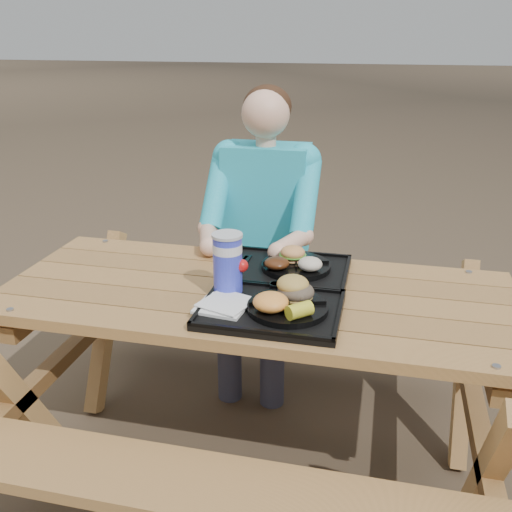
# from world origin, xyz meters

# --- Properties ---
(ground) EXTENTS (60.00, 60.00, 0.00)m
(ground) POSITION_xyz_m (0.00, 0.00, 0.00)
(ground) COLOR #999999
(ground) RESTS_ON ground
(picnic_table) EXTENTS (1.80, 1.49, 0.75)m
(picnic_table) POSITION_xyz_m (0.00, 0.00, 0.38)
(picnic_table) COLOR #999999
(picnic_table) RESTS_ON ground
(tray_near) EXTENTS (0.45, 0.35, 0.02)m
(tray_near) POSITION_xyz_m (0.09, -0.16, 0.76)
(tray_near) COLOR black
(tray_near) RESTS_ON picnic_table
(tray_far) EXTENTS (0.45, 0.35, 0.02)m
(tray_far) POSITION_xyz_m (0.08, 0.17, 0.76)
(tray_far) COLOR black
(tray_far) RESTS_ON picnic_table
(plate_near) EXTENTS (0.26, 0.26, 0.02)m
(plate_near) POSITION_xyz_m (0.14, -0.17, 0.78)
(plate_near) COLOR black
(plate_near) RESTS_ON tray_near
(plate_far) EXTENTS (0.26, 0.26, 0.02)m
(plate_far) POSITION_xyz_m (0.11, 0.18, 0.78)
(plate_far) COLOR black
(plate_far) RESTS_ON tray_far
(napkin_stack) EXTENTS (0.17, 0.17, 0.02)m
(napkin_stack) POSITION_xyz_m (-0.07, -0.19, 0.78)
(napkin_stack) COLOR silver
(napkin_stack) RESTS_ON tray_near
(soda_cup) EXTENTS (0.10, 0.10, 0.20)m
(soda_cup) POSITION_xyz_m (-0.08, -0.07, 0.87)
(soda_cup) COLOR #1B27CE
(soda_cup) RESTS_ON tray_near
(condiment_bbq) EXTENTS (0.05, 0.05, 0.03)m
(condiment_bbq) POSITION_xyz_m (0.08, -0.03, 0.78)
(condiment_bbq) COLOR black
(condiment_bbq) RESTS_ON tray_near
(condiment_mustard) EXTENTS (0.05, 0.05, 0.03)m
(condiment_mustard) POSITION_xyz_m (0.15, -0.04, 0.78)
(condiment_mustard) COLOR gold
(condiment_mustard) RESTS_ON tray_near
(sandwich) EXTENTS (0.11, 0.11, 0.12)m
(sandwich) POSITION_xyz_m (0.16, -0.11, 0.85)
(sandwich) COLOR #B99241
(sandwich) RESTS_ON plate_near
(mac_cheese) EXTENTS (0.11, 0.11, 0.06)m
(mac_cheese) POSITION_xyz_m (0.10, -0.22, 0.82)
(mac_cheese) COLOR #FFA643
(mac_cheese) RESTS_ON plate_near
(corn_cob) EXTENTS (0.11, 0.11, 0.05)m
(corn_cob) POSITION_xyz_m (0.19, -0.24, 0.81)
(corn_cob) COLOR yellow
(corn_cob) RESTS_ON plate_near
(cutlery_far) EXTENTS (0.03, 0.15, 0.01)m
(cutlery_far) POSITION_xyz_m (-0.09, 0.19, 0.77)
(cutlery_far) COLOR black
(cutlery_far) RESTS_ON tray_far
(burger) EXTENTS (0.10, 0.10, 0.09)m
(burger) POSITION_xyz_m (0.09, 0.21, 0.83)
(burger) COLOR #DB914D
(burger) RESTS_ON plate_far
(baked_beans) EXTENTS (0.09, 0.09, 0.04)m
(baked_beans) POSITION_xyz_m (0.05, 0.12, 0.81)
(baked_beans) COLOR #4B230F
(baked_beans) RESTS_ON plate_far
(potato_salad) EXTENTS (0.09, 0.09, 0.05)m
(potato_salad) POSITION_xyz_m (0.17, 0.13, 0.81)
(potato_salad) COLOR beige
(potato_salad) RESTS_ON plate_far
(diner) EXTENTS (0.48, 0.84, 1.28)m
(diner) POSITION_xyz_m (-0.12, 0.69, 0.64)
(diner) COLOR #19ACB5
(diner) RESTS_ON ground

